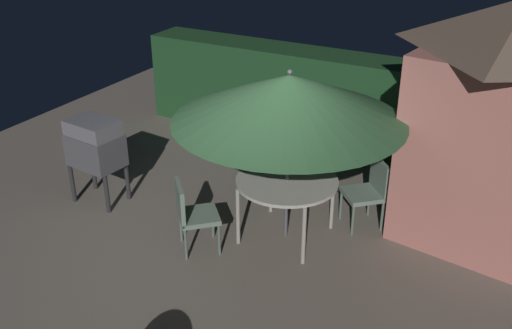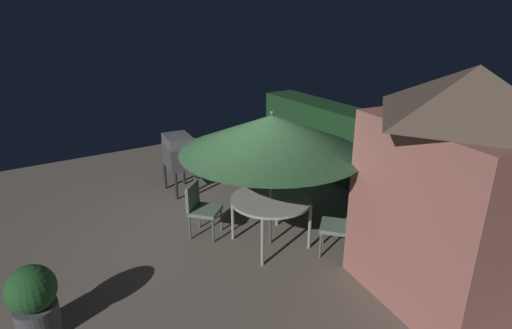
{
  "view_description": "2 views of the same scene",
  "coord_description": "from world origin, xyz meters",
  "px_view_note": "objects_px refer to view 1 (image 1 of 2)",
  "views": [
    {
      "loc": [
        3.09,
        -5.11,
        4.11
      ],
      "look_at": [
        0.05,
        0.47,
        0.96
      ],
      "focal_mm": 41.13,
      "sensor_mm": 36.0,
      "label": 1
    },
    {
      "loc": [
        5.17,
        -2.69,
        3.53
      ],
      "look_at": [
        0.04,
        0.54,
        1.24
      ],
      "focal_mm": 28.92,
      "sensor_mm": 36.0,
      "label": 2
    }
  ],
  "objects_px": {
    "chair_near_shed": "(369,189)",
    "chair_far_side": "(191,212)",
    "garden_shed": "(506,125)",
    "patio_table": "(287,184)",
    "patio_umbrella": "(289,98)",
    "bbq_grill": "(95,145)"
  },
  "relations": [
    {
      "from": "bbq_grill",
      "to": "chair_near_shed",
      "type": "bearing_deg",
      "value": 18.75
    },
    {
      "from": "garden_shed",
      "to": "patio_umbrella",
      "type": "relative_size",
      "value": 1.09
    },
    {
      "from": "garden_shed",
      "to": "chair_near_shed",
      "type": "distance_m",
      "value": 1.77
    },
    {
      "from": "patio_table",
      "to": "patio_umbrella",
      "type": "xyz_separation_m",
      "value": [
        -0.0,
        0.0,
        1.11
      ]
    },
    {
      "from": "garden_shed",
      "to": "patio_table",
      "type": "distance_m",
      "value": 2.63
    },
    {
      "from": "garden_shed",
      "to": "chair_near_shed",
      "type": "relative_size",
      "value": 3.3
    },
    {
      "from": "patio_table",
      "to": "bbq_grill",
      "type": "distance_m",
      "value": 2.7
    },
    {
      "from": "patio_umbrella",
      "to": "chair_far_side",
      "type": "xyz_separation_m",
      "value": [
        -0.86,
        -0.81,
        -1.32
      ]
    },
    {
      "from": "patio_table",
      "to": "chair_far_side",
      "type": "xyz_separation_m",
      "value": [
        -0.86,
        -0.81,
        -0.21
      ]
    },
    {
      "from": "patio_umbrella",
      "to": "chair_near_shed",
      "type": "relative_size",
      "value": 3.02
    },
    {
      "from": "chair_near_shed",
      "to": "chair_far_side",
      "type": "xyz_separation_m",
      "value": [
        -1.66,
        -1.56,
        0.0
      ]
    },
    {
      "from": "bbq_grill",
      "to": "chair_far_side",
      "type": "xyz_separation_m",
      "value": [
        1.8,
        -0.38,
        -0.33
      ]
    },
    {
      "from": "bbq_grill",
      "to": "patio_umbrella",
      "type": "bearing_deg",
      "value": 9.09
    },
    {
      "from": "bbq_grill",
      "to": "chair_near_shed",
      "type": "height_order",
      "value": "bbq_grill"
    },
    {
      "from": "garden_shed",
      "to": "chair_near_shed",
      "type": "xyz_separation_m",
      "value": [
        -1.4,
        -0.46,
        -0.99
      ]
    },
    {
      "from": "patio_table",
      "to": "chair_near_shed",
      "type": "xyz_separation_m",
      "value": [
        0.81,
        0.75,
        -0.21
      ]
    },
    {
      "from": "patio_table",
      "to": "bbq_grill",
      "type": "xyz_separation_m",
      "value": [
        -2.66,
        -0.43,
        0.12
      ]
    },
    {
      "from": "patio_umbrella",
      "to": "chair_near_shed",
      "type": "distance_m",
      "value": 1.72
    },
    {
      "from": "chair_near_shed",
      "to": "garden_shed",
      "type": "bearing_deg",
      "value": 18.24
    },
    {
      "from": "garden_shed",
      "to": "patio_table",
      "type": "bearing_deg",
      "value": -151.2
    },
    {
      "from": "patio_umbrella",
      "to": "bbq_grill",
      "type": "bearing_deg",
      "value": -170.91
    },
    {
      "from": "bbq_grill",
      "to": "chair_near_shed",
      "type": "relative_size",
      "value": 1.33
    }
  ]
}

